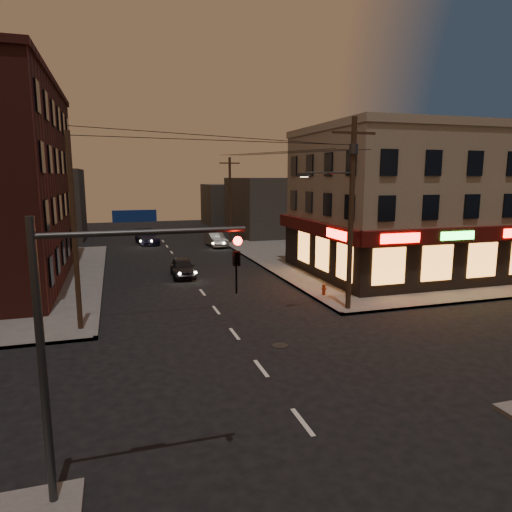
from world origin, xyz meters
name	(u,v)px	position (x,y,z in m)	size (l,w,h in m)	color
ground	(261,368)	(0.00, 0.00, 0.00)	(120.00, 120.00, 0.00)	black
sidewalk_ne	(389,258)	(18.00, 19.00, 0.07)	(24.00, 28.00, 0.15)	#514F4C
pizza_building	(411,202)	(15.93, 13.43, 5.35)	(15.85, 12.85, 10.50)	gray
bg_building_ne_a	(275,206)	(14.00, 38.00, 3.50)	(10.00, 12.00, 7.00)	#3F3D3A
bg_building_nw	(42,204)	(-13.00, 42.00, 4.00)	(9.00, 10.00, 8.00)	#3F3D3A
bg_building_ne_b	(232,204)	(12.00, 52.00, 3.00)	(8.00, 8.00, 6.00)	#3F3D3A
utility_pole_main	(350,204)	(6.68, 5.80, 5.76)	(4.20, 0.44, 10.00)	#382619
utility_pole_far	(230,200)	(6.80, 32.00, 4.65)	(0.26, 0.26, 9.00)	#382619
utility_pole_west	(74,233)	(-6.80, 6.50, 4.65)	(0.24, 0.24, 9.00)	#382619
traffic_signal	(92,321)	(-5.57, -5.60, 4.16)	(4.49, 0.32, 6.47)	#333538
sedan_near	(183,267)	(-0.52, 16.98, 0.68)	(1.61, 3.99, 1.36)	black
sedan_mid	(216,240)	(4.86, 30.51, 0.71)	(1.50, 4.29, 1.41)	slate
sedan_far	(147,237)	(-1.83, 34.46, 0.73)	(2.04, 5.03, 1.46)	black
fire_hydrant	(324,289)	(6.76, 8.70, 0.52)	(0.31, 0.31, 0.68)	#952A0D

